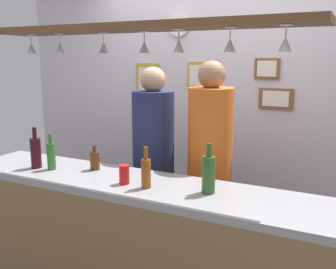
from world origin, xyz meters
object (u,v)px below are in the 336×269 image
object	(u,v)px
bottle_beer_amber_tall	(146,172)
bottle_beer_green_import	(51,155)
bottle_wine_dark_red	(36,152)
person_right_orange_shirt	(210,154)
drink_can	(124,174)
picture_frame_caricature	(148,80)
bottle_champagne_green	(209,174)
person_middle_navy_shirt	(153,151)
picture_frame_lower_pair	(276,99)
picture_frame_crest	(197,76)
wall_clock	(179,25)
picture_frame_upper_small	(267,69)
bottle_beer_brown_stubby	(95,160)

from	to	relation	value
bottle_beer_amber_tall	bottle_beer_green_import	xyz separation A→B (m)	(-0.81, 0.04, 0.00)
bottle_wine_dark_red	person_right_orange_shirt	bearing A→B (deg)	32.21
drink_can	picture_frame_caricature	xyz separation A→B (m)	(-0.67, 1.47, 0.50)
person_right_orange_shirt	picture_frame_caricature	world-z (taller)	person_right_orange_shirt
bottle_beer_green_import	drink_can	xyz separation A→B (m)	(0.65, -0.04, -0.04)
bottle_wine_dark_red	bottle_beer_green_import	size ratio (longest dim) A/B	1.15
bottle_champagne_green	bottle_beer_amber_tall	size ratio (longest dim) A/B	1.15
person_middle_navy_shirt	picture_frame_lower_pair	world-z (taller)	person_middle_navy_shirt
person_right_orange_shirt	bottle_beer_amber_tall	world-z (taller)	person_right_orange_shirt
drink_can	picture_frame_crest	bearing A→B (deg)	94.95
bottle_beer_green_import	picture_frame_crest	distance (m)	1.61
picture_frame_lower_pair	person_middle_navy_shirt	bearing A→B (deg)	-136.33
bottle_champagne_green	bottle_wine_dark_red	size ratio (longest dim) A/B	1.00
bottle_wine_dark_red	picture_frame_lower_pair	xyz separation A→B (m)	(1.40, 1.46, 0.32)
wall_clock	bottle_beer_green_import	bearing A→B (deg)	-102.92
person_middle_navy_shirt	bottle_champagne_green	xyz separation A→B (m)	(0.71, -0.62, 0.08)
picture_frame_crest	picture_frame_lower_pair	bearing A→B (deg)	0.00
bottle_wine_dark_red	drink_can	bearing A→B (deg)	-1.15
bottle_wine_dark_red	picture_frame_crest	size ratio (longest dim) A/B	1.15
bottle_beer_green_import	picture_frame_upper_small	bearing A→B (deg)	50.46
picture_frame_lower_pair	person_right_orange_shirt	bearing A→B (deg)	-112.31
bottle_beer_brown_stubby	picture_frame_upper_small	size ratio (longest dim) A/B	0.82
person_middle_navy_shirt	picture_frame_crest	size ratio (longest dim) A/B	6.60
bottle_champagne_green	bottle_wine_dark_red	world-z (taller)	same
person_right_orange_shirt	picture_frame_upper_small	bearing A→B (deg)	73.66
bottle_champagne_green	bottle_beer_amber_tall	xyz separation A→B (m)	(-0.38, -0.09, -0.02)
drink_can	picture_frame_caricature	size ratio (longest dim) A/B	0.36
person_middle_navy_shirt	bottle_beer_green_import	world-z (taller)	person_middle_navy_shirt
picture_frame_crest	wall_clock	size ratio (longest dim) A/B	1.18
bottle_champagne_green	bottle_beer_brown_stubby	bearing A→B (deg)	174.62
bottle_champagne_green	bottle_beer_green_import	xyz separation A→B (m)	(-1.18, -0.05, -0.01)
bottle_beer_brown_stubby	picture_frame_upper_small	world-z (taller)	picture_frame_upper_small
bottle_beer_green_import	picture_frame_caricature	distance (m)	1.51
bottle_beer_brown_stubby	bottle_beer_green_import	size ratio (longest dim) A/B	0.69
person_right_orange_shirt	picture_frame_lower_pair	distance (m)	0.91
bottle_beer_brown_stubby	bottle_beer_amber_tall	size ratio (longest dim) A/B	0.69
bottle_beer_amber_tall	picture_frame_upper_small	bearing A→B (deg)	75.64
wall_clock	picture_frame_lower_pair	bearing A→B (deg)	0.38
person_right_orange_shirt	wall_clock	xyz separation A→B (m)	(-0.63, 0.76, 1.02)
person_middle_navy_shirt	bottle_beer_green_import	distance (m)	0.82
picture_frame_lower_pair	bottle_wine_dark_red	bearing A→B (deg)	-133.96
bottle_beer_amber_tall	picture_frame_caricature	bearing A→B (deg)	119.43
person_middle_navy_shirt	wall_clock	xyz separation A→B (m)	(-0.14, 0.76, 1.06)
picture_frame_crest	bottle_beer_brown_stubby	bearing A→B (deg)	-100.26
bottle_champagne_green	wall_clock	bearing A→B (deg)	121.79
person_middle_navy_shirt	bottle_champagne_green	distance (m)	0.95
picture_frame_upper_small	bottle_beer_amber_tall	bearing A→B (deg)	-104.36
bottle_beer_amber_tall	picture_frame_lower_pair	bearing A→B (deg)	72.40
bottle_wine_dark_red	picture_frame_caricature	world-z (taller)	picture_frame_caricature
picture_frame_lower_pair	picture_frame_caricature	world-z (taller)	picture_frame_caricature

